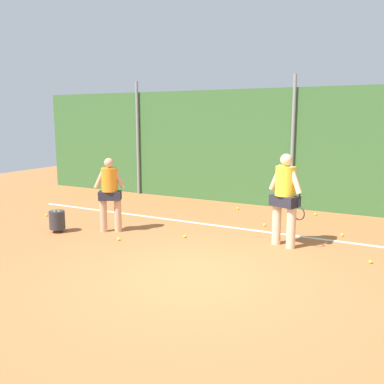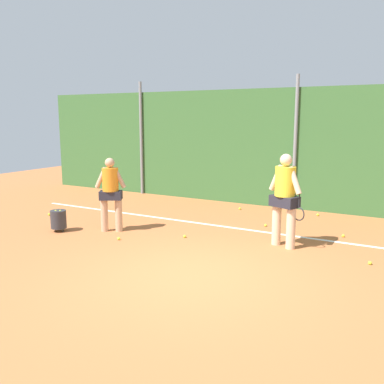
% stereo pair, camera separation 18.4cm
% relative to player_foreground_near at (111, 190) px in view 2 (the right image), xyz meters
% --- Properties ---
extents(ground_plane, '(28.52, 28.52, 0.00)m').
position_rel_player_foreground_near_xyz_m(ground_plane, '(3.03, 0.24, -0.97)').
color(ground_plane, '#B76638').
extents(hedge_fence_backdrop, '(18.54, 0.25, 3.47)m').
position_rel_player_foreground_near_xyz_m(hedge_fence_backdrop, '(3.03, 4.61, 0.76)').
color(hedge_fence_backdrop, '#386633').
rests_on(hedge_fence_backdrop, ground_plane).
extents(fence_post_left, '(0.10, 0.10, 3.82)m').
position_rel_player_foreground_near_xyz_m(fence_post_left, '(-2.32, 4.43, 0.94)').
color(fence_post_left, gray).
rests_on(fence_post_left, ground_plane).
extents(fence_post_center, '(0.10, 0.10, 3.82)m').
position_rel_player_foreground_near_xyz_m(fence_post_center, '(3.03, 4.43, 0.94)').
color(fence_post_center, gray).
rests_on(fence_post_center, ground_plane).
extents(court_baseline_paint, '(13.55, 0.10, 0.01)m').
position_rel_player_foreground_near_xyz_m(court_baseline_paint, '(3.03, 1.65, -0.96)').
color(court_baseline_paint, white).
rests_on(court_baseline_paint, ground_plane).
extents(player_foreground_near, '(0.65, 0.50, 1.72)m').
position_rel_player_foreground_near_xyz_m(player_foreground_near, '(0.00, 0.00, 0.00)').
color(player_foreground_near, tan).
rests_on(player_foreground_near, ground_plane).
extents(player_midcourt, '(0.83, 0.52, 1.92)m').
position_rel_player_foreground_near_xyz_m(player_midcourt, '(3.88, 0.78, 0.11)').
color(player_midcourt, beige).
rests_on(player_midcourt, ground_plane).
extents(ball_hopper, '(0.36, 0.36, 0.51)m').
position_rel_player_foreground_near_xyz_m(ball_hopper, '(-1.07, -0.63, -0.68)').
color(ball_hopper, '#2D2D33').
rests_on(ball_hopper, ground_plane).
extents(tennis_ball_0, '(0.07, 0.07, 0.07)m').
position_rel_player_foreground_near_xyz_m(tennis_ball_0, '(3.87, 3.92, -0.94)').
color(tennis_ball_0, '#CCDB33').
rests_on(tennis_ball_0, ground_plane).
extents(tennis_ball_1, '(0.07, 0.07, 0.07)m').
position_rel_player_foreground_near_xyz_m(tennis_ball_1, '(1.72, 3.63, -0.94)').
color(tennis_ball_1, '#CCDB33').
rests_on(tennis_ball_1, ground_plane).
extents(tennis_ball_4, '(0.07, 0.07, 0.07)m').
position_rel_player_foreground_near_xyz_m(tennis_ball_4, '(-2.52, 0.40, -0.94)').
color(tennis_ball_4, '#CCDB33').
rests_on(tennis_ball_4, ground_plane).
extents(tennis_ball_5, '(0.07, 0.07, 0.07)m').
position_rel_player_foreground_near_xyz_m(tennis_ball_5, '(1.78, 0.34, -0.94)').
color(tennis_ball_5, '#CCDB33').
rests_on(tennis_ball_5, ground_plane).
extents(tennis_ball_6, '(0.07, 0.07, 0.07)m').
position_rel_player_foreground_near_xyz_m(tennis_ball_6, '(4.85, 2.10, -0.94)').
color(tennis_ball_6, '#CCDB33').
rests_on(tennis_ball_6, ground_plane).
extents(tennis_ball_7, '(0.07, 0.07, 0.07)m').
position_rel_player_foreground_near_xyz_m(tennis_ball_7, '(3.02, 2.15, -0.94)').
color(tennis_ball_7, '#CCDB33').
rests_on(tennis_ball_7, ground_plane).
extents(tennis_ball_8, '(0.07, 0.07, 0.07)m').
position_rel_player_foreground_near_xyz_m(tennis_ball_8, '(5.59, 0.47, -0.94)').
color(tennis_ball_8, '#CCDB33').
rests_on(tennis_ball_8, ground_plane).
extents(tennis_ball_11, '(0.07, 0.07, 0.07)m').
position_rel_player_foreground_near_xyz_m(tennis_ball_11, '(0.62, -0.52, -0.94)').
color(tennis_ball_11, '#CCDB33').
rests_on(tennis_ball_11, ground_plane).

